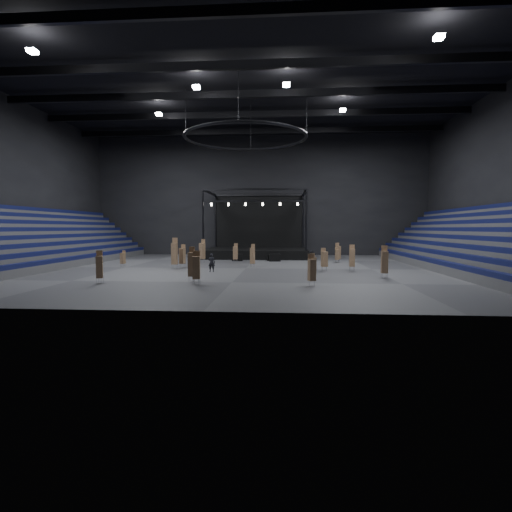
# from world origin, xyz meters

# --- Properties ---
(floor) EXTENTS (50.00, 50.00, 0.00)m
(floor) POSITION_xyz_m (0.00, 0.00, 0.00)
(floor) COLOR #424143
(floor) RESTS_ON ground
(ceiling) EXTENTS (50.00, 42.00, 0.20)m
(ceiling) POSITION_xyz_m (0.00, 0.00, 18.00)
(ceiling) COLOR black
(ceiling) RESTS_ON wall_back
(wall_back) EXTENTS (50.00, 0.20, 18.00)m
(wall_back) POSITION_xyz_m (0.00, 21.00, 9.00)
(wall_back) COLOR black
(wall_back) RESTS_ON ground
(wall_front) EXTENTS (50.00, 0.20, 18.00)m
(wall_front) POSITION_xyz_m (0.00, -21.00, 9.00)
(wall_front) COLOR black
(wall_front) RESTS_ON ground
(wall_left) EXTENTS (0.20, 42.00, 18.00)m
(wall_left) POSITION_xyz_m (-25.00, 0.00, 9.00)
(wall_left) COLOR black
(wall_left) RESTS_ON ground
(wall_right) EXTENTS (0.20, 42.00, 18.00)m
(wall_right) POSITION_xyz_m (25.00, 0.00, 9.00)
(wall_right) COLOR black
(wall_right) RESTS_ON ground
(bleachers_left) EXTENTS (7.20, 40.00, 6.40)m
(bleachers_left) POSITION_xyz_m (-22.94, 0.00, 1.73)
(bleachers_left) COLOR #49494B
(bleachers_left) RESTS_ON floor
(bleachers_right) EXTENTS (7.20, 40.00, 6.40)m
(bleachers_right) POSITION_xyz_m (22.94, 0.00, 1.73)
(bleachers_right) COLOR #49494B
(bleachers_right) RESTS_ON floor
(stage) EXTENTS (14.00, 10.00, 9.20)m
(stage) POSITION_xyz_m (0.00, 16.24, 1.45)
(stage) COLOR black
(stage) RESTS_ON floor
(truss_ring) EXTENTS (12.30, 12.30, 5.15)m
(truss_ring) POSITION_xyz_m (-0.00, 0.00, 13.00)
(truss_ring) COLOR black
(truss_ring) RESTS_ON ceiling
(roof_girders) EXTENTS (49.00, 30.35, 0.70)m
(roof_girders) POSITION_xyz_m (0.00, -0.00, 17.20)
(roof_girders) COLOR black
(roof_girders) RESTS_ON ceiling
(floodlights) EXTENTS (28.60, 16.60, 0.25)m
(floodlights) POSITION_xyz_m (0.00, -4.00, 16.60)
(floodlights) COLOR white
(floodlights) RESTS_ON roof_girders
(flight_case_left) EXTENTS (1.33, 0.71, 0.87)m
(flight_case_left) POSITION_xyz_m (-1.93, 8.88, 0.43)
(flight_case_left) COLOR black
(flight_case_left) RESTS_ON floor
(flight_case_mid) EXTENTS (1.43, 0.84, 0.91)m
(flight_case_mid) POSITION_xyz_m (2.71, 8.79, 0.45)
(flight_case_mid) COLOR black
(flight_case_mid) RESTS_ON floor
(flight_case_right) EXTENTS (1.24, 0.88, 0.75)m
(flight_case_right) POSITION_xyz_m (2.29, 9.68, 0.37)
(flight_case_right) COLOR black
(flight_case_right) RESTS_ON floor
(chair_stack_0) EXTENTS (0.63, 0.63, 2.39)m
(chair_stack_0) POSITION_xyz_m (-6.56, 0.18, 1.25)
(chair_stack_0) COLOR silver
(chair_stack_0) RESTS_ON floor
(chair_stack_1) EXTENTS (0.59, 0.59, 2.28)m
(chair_stack_1) POSITION_xyz_m (5.84, -11.99, 1.18)
(chair_stack_1) COLOR silver
(chair_stack_1) RESTS_ON floor
(chair_stack_2) EXTENTS (0.58, 0.58, 2.42)m
(chair_stack_2) POSITION_xyz_m (-9.70, -11.61, 1.24)
(chair_stack_2) COLOR silver
(chair_stack_2) RESTS_ON floor
(chair_stack_3) EXTENTS (0.56, 0.56, 2.02)m
(chair_stack_3) POSITION_xyz_m (6.24, -7.32, 1.07)
(chair_stack_3) COLOR silver
(chair_stack_3) RESTS_ON floor
(chair_stack_4) EXTENTS (0.66, 0.66, 2.19)m
(chair_stack_4) POSITION_xyz_m (7.67, -1.97, 1.17)
(chair_stack_4) COLOR silver
(chair_stack_4) RESTS_ON floor
(chair_stack_5) EXTENTS (0.53, 0.53, 2.50)m
(chair_stack_5) POSITION_xyz_m (10.31, -1.65, 1.30)
(chair_stack_5) COLOR silver
(chair_stack_5) RESTS_ON floor
(chair_stack_6) EXTENTS (0.47, 0.47, 2.66)m
(chair_stack_6) POSITION_xyz_m (-3.16, -10.11, 1.34)
(chair_stack_6) COLOR silver
(chair_stack_6) RESTS_ON floor
(chair_stack_7) EXTENTS (0.46, 0.46, 1.79)m
(chair_stack_7) POSITION_xyz_m (10.09, 7.59, 0.96)
(chair_stack_7) COLOR silver
(chair_stack_7) RESTS_ON floor
(chair_stack_8) EXTENTS (0.59, 0.59, 2.45)m
(chair_stack_8) POSITION_xyz_m (-2.36, -11.99, 1.29)
(chair_stack_8) COLOR silver
(chair_stack_8) RESTS_ON floor
(chair_stack_9) EXTENTS (0.54, 0.54, 1.73)m
(chair_stack_9) POSITION_xyz_m (-13.01, 0.55, 0.94)
(chair_stack_9) COLOR silver
(chair_stack_9) RESTS_ON floor
(chair_stack_10) EXTENTS (0.72, 0.72, 2.78)m
(chair_stack_10) POSITION_xyz_m (-5.74, 6.11, 1.44)
(chair_stack_10) COLOR silver
(chair_stack_10) RESTS_ON floor
(chair_stack_11) EXTENTS (0.54, 0.54, 3.11)m
(chair_stack_11) POSITION_xyz_m (-7.06, -0.95, 1.57)
(chair_stack_11) COLOR silver
(chair_stack_11) RESTS_ON floor
(chair_stack_12) EXTENTS (0.53, 0.53, 2.66)m
(chair_stack_12) POSITION_xyz_m (12.00, -7.14, 1.37)
(chair_stack_12) COLOR silver
(chair_stack_12) RESTS_ON floor
(chair_stack_13) EXTENTS (0.66, 0.66, 2.32)m
(chair_stack_13) POSITION_xyz_m (10.25, 8.01, 1.23)
(chair_stack_13) COLOR silver
(chair_stack_13) RESTS_ON floor
(chair_stack_14) EXTENTS (0.52, 0.52, 2.42)m
(chair_stack_14) POSITION_xyz_m (0.57, 1.45, 1.23)
(chair_stack_14) COLOR silver
(chair_stack_14) RESTS_ON floor
(chair_stack_15) EXTENTS (0.54, 0.54, 2.27)m
(chair_stack_15) POSITION_xyz_m (-1.89, 6.69, 1.19)
(chair_stack_15) COLOR silver
(chair_stack_15) RESTS_ON floor
(man_center) EXTENTS (0.64, 0.43, 1.74)m
(man_center) POSITION_xyz_m (-2.86, -3.42, 0.87)
(man_center) COLOR black
(man_center) RESTS_ON floor
(crew_member) EXTENTS (0.84, 0.95, 1.62)m
(crew_member) POSITION_xyz_m (6.80, 3.27, 0.81)
(crew_member) COLOR black
(crew_member) RESTS_ON floor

